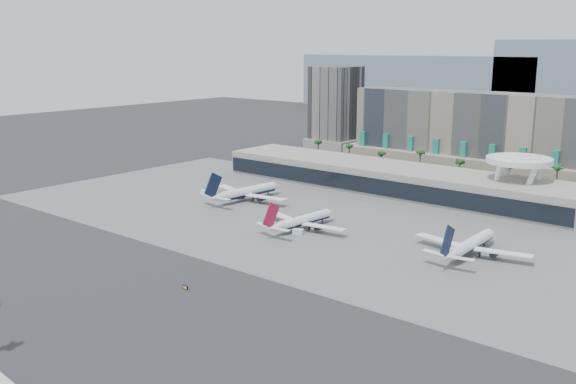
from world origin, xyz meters
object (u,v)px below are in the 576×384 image
Objects in this scene: airliner_centre at (302,220)px; service_vehicle_a at (204,192)px; airliner_right at (470,245)px; taxiway_sign at (185,287)px; service_vehicle_b at (298,232)px; airliner_left at (246,192)px.

airliner_centre is 8.99× the size of service_vehicle_a.
airliner_right reaches higher than airliner_centre.
taxiway_sign is at bearing -75.53° from airliner_centre.
taxiway_sign is (8.91, -60.53, -0.40)m from service_vehicle_b.
airliner_centre reaches higher than service_vehicle_a.
taxiway_sign is (57.59, -85.91, -3.22)m from airliner_left.
airliner_left is at bearing 174.45° from airliner_right.
service_vehicle_b is (2.78, -5.82, -2.35)m from airliner_centre.
airliner_right reaches higher than taxiway_sign.
service_vehicle_b is (-56.67, -16.36, -2.57)m from airliner_right.
taxiway_sign is at bearing -122.51° from airliner_right.
service_vehicle_b is at bearing -22.35° from airliner_left.
taxiway_sign is (11.69, -66.35, -2.75)m from airliner_centre.
airliner_centre is at bearing 111.30° from taxiway_sign.
service_vehicle_a is 1.77× the size of taxiway_sign.
service_vehicle_b is at bearing -164.55° from airliner_right.
airliner_right is at bearing -8.11° from service_vehicle_b.
airliner_centre is 6.86m from service_vehicle_b.
airliner_centre is (45.91, -19.57, -0.47)m from airliner_left.
service_vehicle_b reaches higher than taxiway_sign.
service_vehicle_a is at bearing 139.16° from service_vehicle_b.
service_vehicle_b is 61.18m from taxiway_sign.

